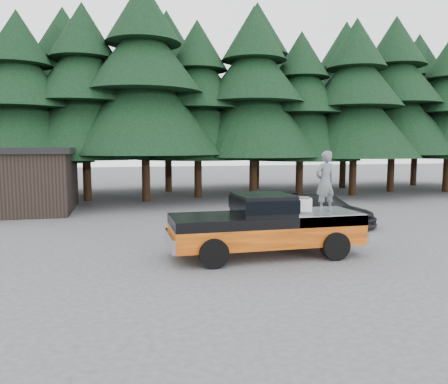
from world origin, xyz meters
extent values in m
plane|color=#454548|center=(0.00, 0.00, 0.00)|extent=(120.00, 120.00, 0.00)
cube|color=black|center=(1.60, 0.12, 1.62)|extent=(1.66, 1.90, 0.59)
cube|color=white|center=(2.81, -0.05, 1.54)|extent=(0.75, 0.69, 0.41)
imported|color=#595F61|center=(3.52, -0.16, 2.28)|extent=(0.78, 0.60, 1.90)
imported|color=black|center=(5.94, 4.66, 0.65)|extent=(4.01, 4.76, 1.30)
camera|label=1|loc=(-2.69, -12.41, 3.38)|focal=35.00mm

